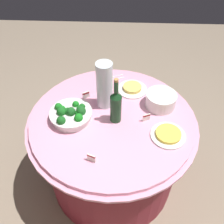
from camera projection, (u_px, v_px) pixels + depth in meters
ground_plane at (112, 175)px, 2.19m from camera, size 6.00×6.00×0.00m
buffet_table at (112, 150)px, 1.93m from camera, size 1.16×1.16×0.74m
broccoli_bowl at (71, 114)px, 1.63m from camera, size 0.28×0.28×0.11m
plate_stack at (161, 100)px, 1.72m from camera, size 0.21×0.21×0.10m
wine_bottle at (116, 105)px, 1.56m from camera, size 0.07×0.07×0.34m
decorative_fruit_vase at (105, 86)px, 1.65m from camera, size 0.11×0.11×0.34m
serving_tongs at (113, 78)px, 1.97m from camera, size 0.16×0.10×0.01m
food_plate_noodles at (132, 88)px, 1.86m from camera, size 0.22×0.22×0.04m
food_plate_fried_egg at (168, 135)px, 1.54m from camera, size 0.22×0.22×0.03m
label_placard_front at (91, 158)px, 1.40m from camera, size 0.05×0.03×0.05m
label_placard_mid at (146, 117)px, 1.63m from camera, size 0.05×0.03×0.05m
label_placard_rear at (86, 95)px, 1.79m from camera, size 0.05×0.03×0.05m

